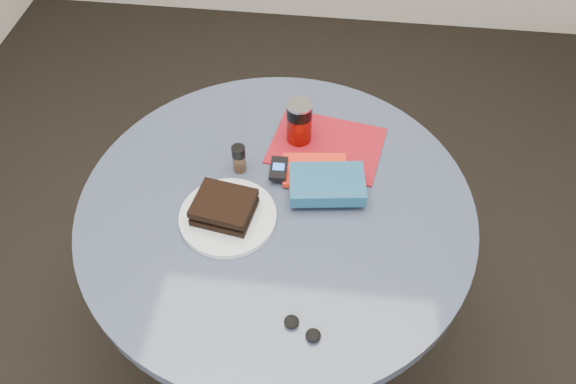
# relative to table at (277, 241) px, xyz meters

# --- Properties ---
(ground) EXTENTS (4.00, 4.00, 0.00)m
(ground) POSITION_rel_table_xyz_m (0.00, 0.00, -0.59)
(ground) COLOR black
(ground) RESTS_ON ground
(table) EXTENTS (1.00, 1.00, 0.75)m
(table) POSITION_rel_table_xyz_m (0.00, 0.00, 0.00)
(table) COLOR black
(table) RESTS_ON ground
(plate) EXTENTS (0.29, 0.29, 0.02)m
(plate) POSITION_rel_table_xyz_m (-0.11, -0.06, 0.17)
(plate) COLOR silver
(plate) RESTS_ON table
(sandwich) EXTENTS (0.16, 0.14, 0.05)m
(sandwich) POSITION_rel_table_xyz_m (-0.12, -0.06, 0.20)
(sandwich) COLOR black
(sandwich) RESTS_ON plate
(soda_can) EXTENTS (0.08, 0.08, 0.13)m
(soda_can) POSITION_rel_table_xyz_m (0.03, 0.23, 0.23)
(soda_can) COLOR #630B04
(soda_can) RESTS_ON table
(pepper_grinder) EXTENTS (0.04, 0.04, 0.08)m
(pepper_grinder) POSITION_rel_table_xyz_m (-0.11, 0.10, 0.21)
(pepper_grinder) COLOR #4A3220
(pepper_grinder) RESTS_ON table
(magazine) EXTENTS (0.33, 0.27, 0.01)m
(magazine) POSITION_rel_table_xyz_m (0.11, 0.22, 0.17)
(magazine) COLOR maroon
(magazine) RESTS_ON table
(red_book) EXTENTS (0.18, 0.13, 0.01)m
(red_book) POSITION_rel_table_xyz_m (0.09, 0.11, 0.18)
(red_book) COLOR red
(red_book) RESTS_ON magazine
(novel) EXTENTS (0.20, 0.15, 0.04)m
(novel) POSITION_rel_table_xyz_m (0.12, 0.05, 0.20)
(novel) COLOR navy
(novel) RESTS_ON red_book
(mp3_player) EXTENTS (0.05, 0.08, 0.01)m
(mp3_player) POSITION_rel_table_xyz_m (-0.01, 0.10, 0.19)
(mp3_player) COLOR black
(mp3_player) RESTS_ON red_book
(headphones) EXTENTS (0.09, 0.07, 0.02)m
(headphones) POSITION_rel_table_xyz_m (0.10, -0.34, 0.17)
(headphones) COLOR black
(headphones) RESTS_ON table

